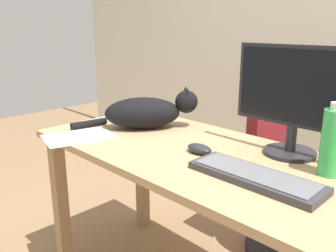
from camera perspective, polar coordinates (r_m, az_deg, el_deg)
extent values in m
cube|color=tan|center=(1.43, 4.80, -4.52)|extent=(1.45, 0.66, 0.03)
cube|color=#977752|center=(1.91, -16.86, -11.67)|extent=(0.06, 0.06, 0.70)
cube|color=#977752|center=(2.18, -4.16, -7.42)|extent=(0.06, 0.06, 0.70)
cylinder|color=black|center=(2.17, 18.96, -18.35)|extent=(0.48, 0.48, 0.04)
cylinder|color=black|center=(2.06, 19.52, -13.29)|extent=(0.06, 0.06, 0.48)
cylinder|color=maroon|center=(1.95, 20.25, -6.34)|extent=(0.44, 0.44, 0.06)
cube|color=maroon|center=(1.95, 15.81, 1.19)|extent=(0.08, 0.35, 0.40)
cylinder|color=#232328|center=(1.45, 18.95, -4.03)|extent=(0.20, 0.20, 0.01)
cylinder|color=#232328|center=(1.44, 19.15, -1.87)|extent=(0.04, 0.04, 0.10)
cube|color=#232328|center=(1.39, 19.90, 6.00)|extent=(0.48, 0.03, 0.30)
cube|color=black|center=(1.38, 19.63, 5.94)|extent=(0.45, 0.01, 0.27)
cube|color=#333338|center=(1.18, 13.76, -7.96)|extent=(0.44, 0.15, 0.02)
cube|color=slate|center=(1.18, 13.80, -7.33)|extent=(0.40, 0.12, 0.00)
ellipsoid|color=black|center=(1.71, -4.11, 2.10)|extent=(0.36, 0.39, 0.15)
sphere|color=black|center=(1.72, 2.98, 3.91)|extent=(0.11, 0.11, 0.11)
cone|color=black|center=(1.74, 2.84, 5.71)|extent=(0.04, 0.04, 0.04)
cone|color=black|center=(1.68, 3.17, 5.35)|extent=(0.04, 0.04, 0.04)
cylinder|color=black|center=(1.77, -12.56, 0.40)|extent=(0.06, 0.18, 0.03)
ellipsoid|color=#232328|center=(1.39, 5.07, -3.65)|extent=(0.11, 0.06, 0.04)
cube|color=white|center=(1.64, -14.15, -1.66)|extent=(0.28, 0.34, 0.00)
cylinder|color=green|center=(1.28, 24.88, -2.51)|extent=(0.07, 0.07, 0.22)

